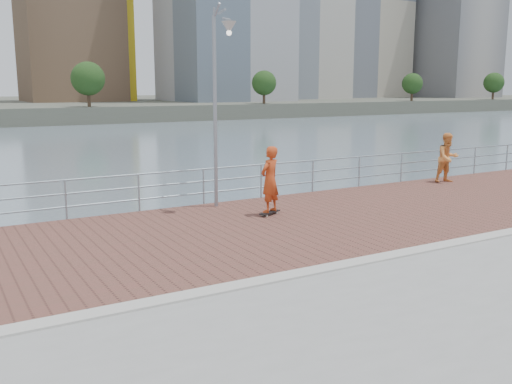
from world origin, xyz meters
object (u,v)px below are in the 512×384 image
skateboarder (270,179)px  bystander (448,158)px  street_lamp (221,72)px  guardrail (172,185)px

skateboarder → bystander: size_ratio=1.00×
street_lamp → bystander: street_lamp is taller
guardrail → street_lamp: (1.21, -0.91, 3.30)m
street_lamp → bystander: 9.92m
guardrail → skateboarder: bearing=-49.2°
skateboarder → bystander: 8.77m
guardrail → street_lamp: street_lamp is taller
guardrail → bystander: 10.70m
guardrail → street_lamp: bearing=-36.9°
guardrail → bystander: bearing=-5.0°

